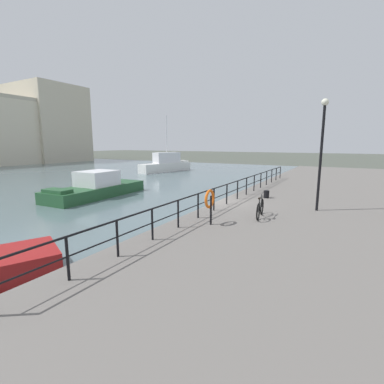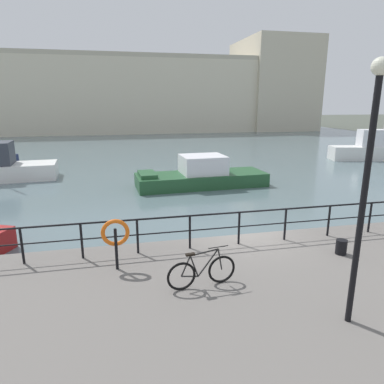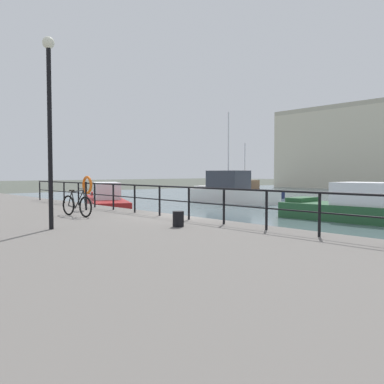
% 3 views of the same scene
% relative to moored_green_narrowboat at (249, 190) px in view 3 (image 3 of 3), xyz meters
% --- Properties ---
extents(ground_plane, '(240.00, 240.00, 0.00)m').
position_rel_moored_green_narrowboat_xyz_m(ground_plane, '(17.45, -23.75, -0.62)').
color(ground_plane, '#4C5147').
extents(moored_green_narrowboat, '(8.43, 4.51, 5.67)m').
position_rel_moored_green_narrowboat_xyz_m(moored_green_narrowboat, '(0.00, 0.00, 0.00)').
color(moored_green_narrowboat, navy).
rests_on(moored_green_narrowboat, water_basin).
extents(moored_cabin_cruiser, '(7.80, 3.17, 7.54)m').
position_rel_moored_green_narrowboat_xyz_m(moored_cabin_cruiser, '(5.01, -8.13, 0.39)').
color(moored_cabin_cruiser, white).
rests_on(moored_cabin_cruiser, water_basin).
extents(moored_harbor_tender, '(8.49, 3.20, 2.00)m').
position_rel_moored_green_narrowboat_xyz_m(moored_harbor_tender, '(18.59, -12.83, 0.09)').
color(moored_harbor_tender, '#23512D').
rests_on(moored_harbor_tender, water_basin).
extents(moored_blue_motorboat, '(9.48, 5.81, 1.87)m').
position_rel_moored_green_narrowboat_xyz_m(moored_blue_motorboat, '(4.72, -19.73, 0.03)').
color(moored_blue_motorboat, maroon).
rests_on(moored_blue_motorboat, water_basin).
extents(quay_railing, '(23.77, 0.07, 1.08)m').
position_rel_moored_green_narrowboat_xyz_m(quay_railing, '(17.70, -24.50, 1.09)').
color(quay_railing, black).
rests_on(quay_railing, quay_promenade).
extents(parked_bicycle, '(1.76, 0.29, 0.98)m').
position_rel_moored_green_narrowboat_xyz_m(parked_bicycle, '(15.14, -26.77, 0.75)').
color(parked_bicycle, black).
rests_on(parked_bicycle, quay_promenade).
extents(mooring_bollard, '(0.32, 0.32, 0.44)m').
position_rel_moored_green_narrowboat_xyz_m(mooring_bollard, '(19.62, -25.87, 0.58)').
color(mooring_bollard, black).
rests_on(mooring_bollard, quay_promenade).
extents(life_ring_stand, '(0.75, 0.16, 1.40)m').
position_rel_moored_green_narrowboat_xyz_m(life_ring_stand, '(13.13, -25.34, 1.33)').
color(life_ring_stand, black).
rests_on(life_ring_stand, quay_promenade).
extents(quay_lamp_post, '(0.32, 0.32, 5.12)m').
position_rel_moored_green_narrowboat_xyz_m(quay_lamp_post, '(17.74, -28.76, 3.58)').
color(quay_lamp_post, black).
rests_on(quay_lamp_post, quay_promenade).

